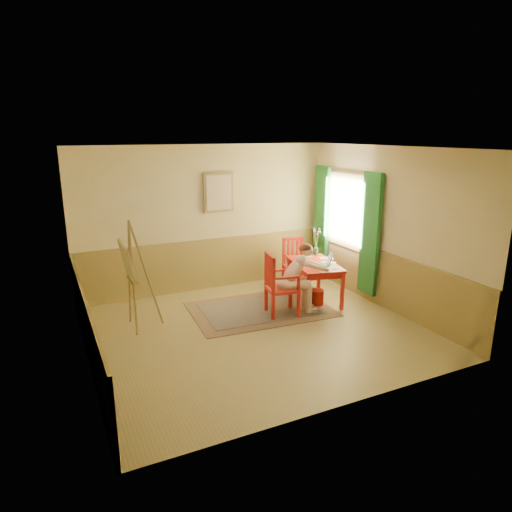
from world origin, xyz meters
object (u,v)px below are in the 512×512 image
table (315,268)px  chair_left (279,285)px  chair_back (295,263)px  laptop (323,263)px  easel (130,266)px  figure (298,276)px

table → chair_left: (-0.91, -0.33, -0.09)m
chair_left → chair_back: (0.99, 1.16, -0.05)m
table → laptop: 0.24m
table → easel: 3.28m
chair_back → easel: (-3.33, -0.65, 0.54)m
chair_back → table: bearing=-95.6°
laptop → table: bearing=102.4°
chair_left → laptop: chair_left is taller
chair_left → laptop: 0.99m
figure → easel: bearing=168.0°
chair_left → figure: size_ratio=0.89×
table → chair_left: bearing=-160.1°
table → laptop: bearing=-77.6°
chair_left → table: bearing=19.9°
laptop → easel: (-3.29, 0.38, 0.27)m
table → chair_back: (0.08, 0.83, -0.14)m
chair_left → chair_back: size_ratio=1.10×
chair_left → easel: 2.44m
easel → table: bearing=-3.3°
table → figure: (-0.59, -0.38, 0.04)m
chair_left → easel: size_ratio=0.62×
figure → laptop: figure is taller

